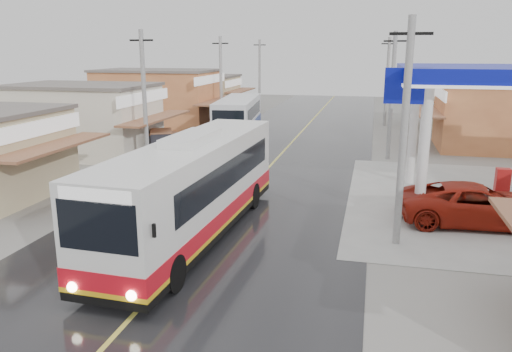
{
  "coord_description": "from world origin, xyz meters",
  "views": [
    {
      "loc": [
        5.93,
        -17.77,
        6.89
      ],
      "look_at": [
        1.27,
        2.03,
        1.72
      ],
      "focal_mm": 35.0,
      "sensor_mm": 36.0,
      "label": 1
    }
  ],
  "objects_px": {
    "jeepney": "(476,205)",
    "tricycle_far": "(161,142)",
    "cyclist": "(216,153)",
    "second_bus": "(238,117)",
    "coach_bus": "(194,188)",
    "tricycle_near": "(162,142)"
  },
  "relations": [
    {
      "from": "coach_bus",
      "to": "tricycle_near",
      "type": "bearing_deg",
      "value": 120.71
    },
    {
      "from": "coach_bus",
      "to": "tricycle_far",
      "type": "bearing_deg",
      "value": 121.12
    },
    {
      "from": "second_bus",
      "to": "tricycle_far",
      "type": "height_order",
      "value": "second_bus"
    },
    {
      "from": "jeepney",
      "to": "tricycle_far",
      "type": "height_order",
      "value": "tricycle_far"
    },
    {
      "from": "cyclist",
      "to": "second_bus",
      "type": "bearing_deg",
      "value": 84.94
    },
    {
      "from": "coach_bus",
      "to": "tricycle_near",
      "type": "distance_m",
      "value": 15.53
    },
    {
      "from": "second_bus",
      "to": "tricycle_far",
      "type": "bearing_deg",
      "value": -119.65
    },
    {
      "from": "coach_bus",
      "to": "tricycle_far",
      "type": "distance_m",
      "value": 15.13
    },
    {
      "from": "jeepney",
      "to": "tricycle_far",
      "type": "xyz_separation_m",
      "value": [
        -17.78,
        9.47,
        0.17
      ]
    },
    {
      "from": "tricycle_near",
      "to": "cyclist",
      "type": "bearing_deg",
      "value": -15.22
    },
    {
      "from": "tricycle_far",
      "to": "cyclist",
      "type": "bearing_deg",
      "value": -41.78
    },
    {
      "from": "cyclist",
      "to": "tricycle_near",
      "type": "distance_m",
      "value": 4.63
    },
    {
      "from": "second_bus",
      "to": "jeepney",
      "type": "xyz_separation_m",
      "value": [
        14.57,
        -17.08,
        -0.88
      ]
    },
    {
      "from": "second_bus",
      "to": "coach_bus",
      "type": "bearing_deg",
      "value": -85.98
    },
    {
      "from": "jeepney",
      "to": "second_bus",
      "type": "bearing_deg",
      "value": 36.79
    },
    {
      "from": "coach_bus",
      "to": "tricycle_far",
      "type": "height_order",
      "value": "coach_bus"
    },
    {
      "from": "coach_bus",
      "to": "jeepney",
      "type": "relative_size",
      "value": 2.11
    },
    {
      "from": "coach_bus",
      "to": "second_bus",
      "type": "distance_m",
      "value": 21.26
    },
    {
      "from": "coach_bus",
      "to": "jeepney",
      "type": "height_order",
      "value": "coach_bus"
    },
    {
      "from": "coach_bus",
      "to": "jeepney",
      "type": "xyz_separation_m",
      "value": [
        10.59,
        3.8,
        -1.06
      ]
    },
    {
      "from": "tricycle_near",
      "to": "tricycle_far",
      "type": "height_order",
      "value": "tricycle_far"
    },
    {
      "from": "second_bus",
      "to": "tricycle_far",
      "type": "distance_m",
      "value": 8.28
    }
  ]
}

